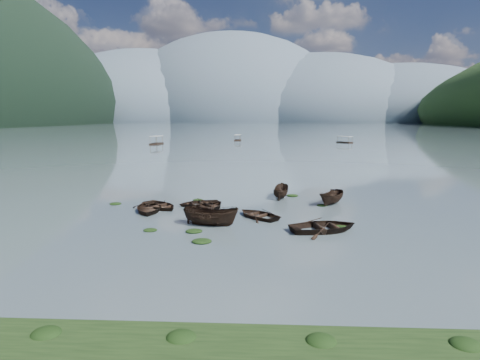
{
  "coord_description": "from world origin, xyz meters",
  "views": [
    {
      "loc": [
        1.69,
        -24.26,
        7.98
      ],
      "look_at": [
        0.0,
        12.0,
        2.0
      ],
      "focal_mm": 28.0,
      "sensor_mm": 36.0,
      "label": 1
    }
  ],
  "objects_px": {
    "rowboat_0": "(149,211)",
    "rowboat_3": "(258,217)",
    "pontoon_left": "(157,144)",
    "pontoon_centre": "(238,140)"
  },
  "relations": [
    {
      "from": "rowboat_3",
      "to": "pontoon_left",
      "type": "height_order",
      "value": "pontoon_left"
    },
    {
      "from": "rowboat_0",
      "to": "pontoon_centre",
      "type": "relative_size",
      "value": 0.85
    },
    {
      "from": "pontoon_left",
      "to": "pontoon_centre",
      "type": "bearing_deg",
      "value": 44.48
    },
    {
      "from": "rowboat_0",
      "to": "pontoon_centre",
      "type": "height_order",
      "value": "pontoon_centre"
    },
    {
      "from": "rowboat_0",
      "to": "rowboat_3",
      "type": "xyz_separation_m",
      "value": [
        9.53,
        -1.6,
        0.0
      ]
    },
    {
      "from": "rowboat_3",
      "to": "pontoon_left",
      "type": "relative_size",
      "value": 0.61
    },
    {
      "from": "rowboat_0",
      "to": "rowboat_3",
      "type": "height_order",
      "value": "rowboat_0"
    },
    {
      "from": "pontoon_left",
      "to": "pontoon_centre",
      "type": "relative_size",
      "value": 1.22
    },
    {
      "from": "rowboat_3",
      "to": "pontoon_left",
      "type": "distance_m",
      "value": 92.23
    },
    {
      "from": "rowboat_3",
      "to": "pontoon_centre",
      "type": "height_order",
      "value": "pontoon_centre"
    }
  ]
}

